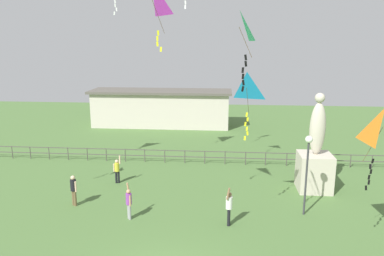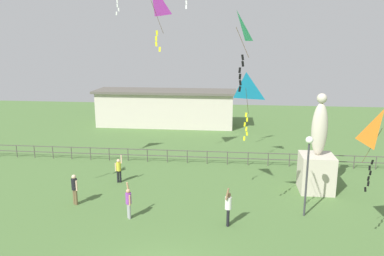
{
  "view_description": "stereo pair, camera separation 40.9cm",
  "coord_description": "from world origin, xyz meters",
  "px_view_note": "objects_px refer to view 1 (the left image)",
  "views": [
    {
      "loc": [
        2.06,
        -11.69,
        8.58
      ],
      "look_at": [
        0.49,
        6.5,
        4.35
      ],
      "focal_mm": 35.19,
      "sensor_mm": 36.0,
      "label": 1
    },
    {
      "loc": [
        2.47,
        -11.66,
        8.58
      ],
      "look_at": [
        0.49,
        6.5,
        4.35
      ],
      "focal_mm": 35.19,
      "sensor_mm": 36.0,
      "label": 2
    }
  ],
  "objects_px": {
    "person_3": "(229,206)",
    "kite_6": "(247,90)",
    "statue_monument": "(315,162)",
    "person_2": "(117,169)",
    "kite_7": "(152,0)",
    "kite_5": "(239,30)",
    "kite_1": "(382,129)",
    "person_1": "(129,202)",
    "lamppost": "(308,157)",
    "person_0": "(74,188)"
  },
  "relations": [
    {
      "from": "statue_monument",
      "to": "person_1",
      "type": "bearing_deg",
      "value": -154.92
    },
    {
      "from": "lamppost",
      "to": "person_1",
      "type": "xyz_separation_m",
      "value": [
        -8.69,
        -1.24,
        -2.11
      ]
    },
    {
      "from": "person_1",
      "to": "kite_5",
      "type": "bearing_deg",
      "value": -33.25
    },
    {
      "from": "statue_monument",
      "to": "kite_1",
      "type": "bearing_deg",
      "value": -83.9
    },
    {
      "from": "person_2",
      "to": "statue_monument",
      "type": "bearing_deg",
      "value": -0.22
    },
    {
      "from": "kite_1",
      "to": "kite_6",
      "type": "distance_m",
      "value": 5.62
    },
    {
      "from": "statue_monument",
      "to": "person_3",
      "type": "bearing_deg",
      "value": -135.98
    },
    {
      "from": "kite_1",
      "to": "kite_5",
      "type": "relative_size",
      "value": 1.19
    },
    {
      "from": "person_1",
      "to": "kite_7",
      "type": "height_order",
      "value": "kite_7"
    },
    {
      "from": "statue_monument",
      "to": "person_2",
      "type": "bearing_deg",
      "value": 179.78
    },
    {
      "from": "statue_monument",
      "to": "kite_7",
      "type": "xyz_separation_m",
      "value": [
        -8.3,
        -5.82,
        8.45
      ]
    },
    {
      "from": "person_0",
      "to": "kite_5",
      "type": "height_order",
      "value": "kite_5"
    },
    {
      "from": "person_1",
      "to": "person_3",
      "type": "xyz_separation_m",
      "value": [
        4.88,
        -0.22,
        0.07
      ]
    },
    {
      "from": "kite_6",
      "to": "kite_7",
      "type": "distance_m",
      "value": 5.48
    },
    {
      "from": "kite_5",
      "to": "kite_7",
      "type": "relative_size",
      "value": 1.0
    },
    {
      "from": "kite_1",
      "to": "person_2",
      "type": "bearing_deg",
      "value": 151.45
    },
    {
      "from": "kite_6",
      "to": "person_2",
      "type": "bearing_deg",
      "value": 147.19
    },
    {
      "from": "kite_1",
      "to": "kite_7",
      "type": "xyz_separation_m",
      "value": [
        -9.03,
        0.97,
        4.89
      ]
    },
    {
      "from": "statue_monument",
      "to": "person_3",
      "type": "height_order",
      "value": "statue_monument"
    },
    {
      "from": "kite_1",
      "to": "person_1",
      "type": "bearing_deg",
      "value": 168.56
    },
    {
      "from": "kite_1",
      "to": "kite_6",
      "type": "bearing_deg",
      "value": 158.33
    },
    {
      "from": "statue_monument",
      "to": "lamppost",
      "type": "bearing_deg",
      "value": -109.69
    },
    {
      "from": "person_1",
      "to": "kite_1",
      "type": "bearing_deg",
      "value": -11.44
    },
    {
      "from": "person_2",
      "to": "person_3",
      "type": "distance_m",
      "value": 8.39
    },
    {
      "from": "person_1",
      "to": "kite_7",
      "type": "bearing_deg",
      "value": -36.38
    },
    {
      "from": "kite_7",
      "to": "person_0",
      "type": "bearing_deg",
      "value": 153.42
    },
    {
      "from": "person_2",
      "to": "kite_1",
      "type": "relative_size",
      "value": 0.54
    },
    {
      "from": "person_2",
      "to": "person_3",
      "type": "bearing_deg",
      "value": -35.76
    },
    {
      "from": "person_3",
      "to": "kite_6",
      "type": "bearing_deg",
      "value": 8.29
    },
    {
      "from": "statue_monument",
      "to": "person_0",
      "type": "bearing_deg",
      "value": -165.74
    },
    {
      "from": "kite_5",
      "to": "person_1",
      "type": "bearing_deg",
      "value": 146.75
    },
    {
      "from": "statue_monument",
      "to": "kite_5",
      "type": "xyz_separation_m",
      "value": [
        -4.87,
        -7.94,
        7.24
      ]
    },
    {
      "from": "kite_1",
      "to": "kite_5",
      "type": "distance_m",
      "value": 6.8
    },
    {
      "from": "person_1",
      "to": "person_3",
      "type": "bearing_deg",
      "value": -2.58
    },
    {
      "from": "lamppost",
      "to": "kite_5",
      "type": "bearing_deg",
      "value": -128.83
    },
    {
      "from": "lamppost",
      "to": "person_2",
      "type": "xyz_separation_m",
      "value": [
        -10.62,
        3.44,
        -2.13
      ]
    },
    {
      "from": "lamppost",
      "to": "kite_1",
      "type": "xyz_separation_m",
      "value": [
        1.94,
        -3.39,
        2.25
      ]
    },
    {
      "from": "person_3",
      "to": "kite_7",
      "type": "distance_m",
      "value": 9.79
    },
    {
      "from": "statue_monument",
      "to": "person_2",
      "type": "xyz_separation_m",
      "value": [
        -11.83,
        0.05,
        -0.83
      ]
    },
    {
      "from": "kite_7",
      "to": "kite_6",
      "type": "bearing_deg",
      "value": 15.04
    },
    {
      "from": "lamppost",
      "to": "person_1",
      "type": "relative_size",
      "value": 2.26
    },
    {
      "from": "person_0",
      "to": "kite_7",
      "type": "height_order",
      "value": "kite_7"
    },
    {
      "from": "person_2",
      "to": "person_3",
      "type": "xyz_separation_m",
      "value": [
        6.81,
        -4.9,
        0.1
      ]
    },
    {
      "from": "kite_5",
      "to": "kite_6",
      "type": "xyz_separation_m",
      "value": [
        0.49,
        3.18,
        -2.48
      ]
    },
    {
      "from": "person_2",
      "to": "kite_7",
      "type": "relative_size",
      "value": 0.65
    },
    {
      "from": "kite_7",
      "to": "person_3",
      "type": "bearing_deg",
      "value": 16.33
    },
    {
      "from": "person_3",
      "to": "kite_1",
      "type": "distance_m",
      "value": 7.43
    },
    {
      "from": "person_2",
      "to": "kite_6",
      "type": "distance_m",
      "value": 10.49
    },
    {
      "from": "kite_6",
      "to": "kite_7",
      "type": "relative_size",
      "value": 1.13
    },
    {
      "from": "lamppost",
      "to": "person_3",
      "type": "relative_size",
      "value": 2.09
    }
  ]
}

